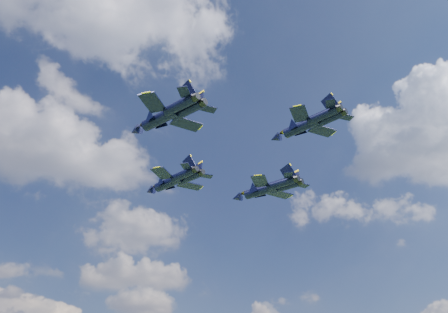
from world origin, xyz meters
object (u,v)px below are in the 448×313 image
(jet_right, at_px, (259,191))
(jet_slot, at_px, (299,127))
(jet_left, at_px, (158,119))
(jet_lead, at_px, (167,183))

(jet_right, xyz_separation_m, jet_slot, (-2.50, -22.83, 1.72))
(jet_left, distance_m, jet_slot, 24.16)
(jet_left, relative_size, jet_right, 0.98)
(jet_left, relative_size, jet_slot, 1.11)
(jet_right, bearing_deg, jet_lead, 129.53)
(jet_right, height_order, jet_slot, jet_slot)
(jet_left, height_order, jet_right, jet_left)
(jet_lead, distance_m, jet_slot, 33.00)
(jet_lead, height_order, jet_slot, jet_lead)
(jet_slot, bearing_deg, jet_right, 56.03)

